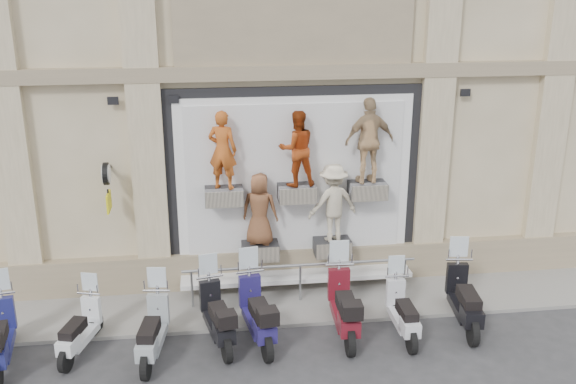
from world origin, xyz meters
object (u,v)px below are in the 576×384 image
Objects in this scene: guard_rail at (300,284)px; scooter_d at (217,305)px; scooter_c at (152,320)px; scooter_e at (257,301)px; scooter_g at (403,302)px; scooter_h at (465,288)px; clock_sign_bracket at (107,180)px; scooter_f at (344,295)px; scooter_b at (79,320)px.

guard_rail is 2.27m from scooter_d.
scooter_c is 1.98m from scooter_e.
scooter_g is (1.79, -1.55, 0.26)m from guard_rail.
scooter_h is at bearing 11.09° from scooter_c.
scooter_h is at bearing -14.50° from clock_sign_bracket.
scooter_d is at bearing -177.63° from scooter_f.
scooter_g is (6.13, -0.18, 0.03)m from scooter_b.
scooter_g is (2.83, -0.19, -0.11)m from scooter_e.
scooter_c is at bearing -171.77° from scooter_f.
scooter_b is at bearing 179.12° from scooter_g.
scooter_b is 0.81× the size of scooter_f.
scooter_f is at bearing -8.17° from scooter_e.
scooter_c reaches higher than scooter_g.
guard_rail is at bearing -6.84° from clock_sign_bracket.
scooter_d is at bearing 25.00° from scooter_c.
scooter_d is at bearing -172.90° from scooter_h.
guard_rail is at bearing 139.83° from scooter_g.
scooter_b is 6.13m from scooter_g.
scooter_g is at bearing -15.04° from scooter_d.
scooter_d is at bearing -143.61° from guard_rail.
guard_rail is 4.56m from scooter_b.
scooter_h is (6.11, 0.35, 0.06)m from scooter_c.
guard_rail is 2.68× the size of scooter_c.
scooter_e is at bearing 17.65° from scooter_c.
scooter_d is at bearing 169.28° from scooter_e.
scooter_f reaches higher than scooter_h.
scooter_f is 2.46m from scooter_h.
scooter_f reaches higher than scooter_b.
scooter_e reaches higher than scooter_c.
scooter_e is 0.98× the size of scooter_f.
clock_sign_bracket is at bearing 173.16° from guard_rail.
scooter_h reaches higher than scooter_d.
scooter_c is at bearing -174.38° from scooter_d.
clock_sign_bracket reaches higher than scooter_f.
scooter_g is at bearing 14.52° from scooter_b.
scooter_e is 4.16m from scooter_h.
clock_sign_bracket is 7.51m from scooter_h.
scooter_d reaches higher than scooter_b.
scooter_f reaches higher than scooter_g.
scooter_f is at bearing -64.06° from guard_rail.
clock_sign_bracket reaches higher than scooter_g.
scooter_f is (2.46, -0.01, 0.06)m from scooter_d.
clock_sign_bracket reaches higher than scooter_h.
clock_sign_bracket is at bearing 160.98° from scooter_f.
clock_sign_bracket is (-3.90, 0.47, 2.34)m from guard_rail.
clock_sign_bracket is 0.52× the size of scooter_d.
scooter_d is at bearing 177.34° from scooter_g.
scooter_h is at bearing 16.37° from scooter_b.
scooter_g is at bearing 9.59° from scooter_c.
scooter_h is (2.46, 0.00, -0.02)m from scooter_f.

